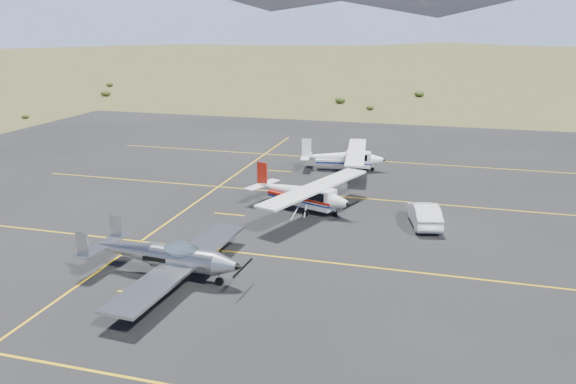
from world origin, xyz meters
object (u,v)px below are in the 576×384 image
at_px(aircraft_plain, 344,157).
at_px(sedan, 424,214).
at_px(aircraft_cessna, 302,192).
at_px(aircraft_low_wing, 168,256).

distance_m(aircraft_plain, sedan, 13.23).
relative_size(aircraft_cessna, sedan, 2.45).
xyz_separation_m(aircraft_cessna, aircraft_plain, (0.78, 10.54, -0.06)).
relative_size(aircraft_plain, sedan, 2.38).
height_order(aircraft_low_wing, sedan, aircraft_low_wing).
xyz_separation_m(aircraft_low_wing, aircraft_plain, (4.30, 21.78, 0.02)).
bearing_deg(aircraft_low_wing, aircraft_plain, 82.37).
height_order(aircraft_low_wing, aircraft_cessna, aircraft_cessna).
xyz_separation_m(aircraft_plain, sedan, (6.77, -11.37, -0.41)).
xyz_separation_m(aircraft_low_wing, sedan, (11.07, 10.41, -0.39)).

